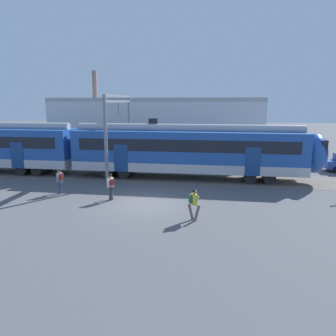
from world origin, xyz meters
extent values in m
plane|color=#515156|center=(0.00, 0.00, 0.00)|extent=(160.00, 160.00, 0.00)
cube|color=#605951|center=(-9.17, 7.16, 0.01)|extent=(80.00, 4.40, 0.01)
cube|color=silver|center=(1.83, 7.16, 1.05)|extent=(18.00, 3.06, 0.70)
cube|color=#2351A3|center=(1.83, 7.16, 2.60)|extent=(18.00, 3.00, 2.40)
cube|color=black|center=(1.83, 5.65, 2.80)|extent=(16.56, 0.03, 0.90)
cube|color=navy|center=(6.78, 5.64, 1.75)|extent=(1.10, 0.04, 2.10)
cube|color=navy|center=(-3.12, 5.64, 1.75)|extent=(1.10, 0.04, 2.10)
cylinder|color=#A4A4A9|center=(1.83, 7.16, 3.98)|extent=(17.64, 0.70, 0.70)
cube|color=black|center=(-0.87, 7.16, 4.53)|extent=(0.70, 0.12, 0.40)
cylinder|color=black|center=(8.11, 7.16, 0.45)|extent=(0.90, 2.40, 0.90)
cylinder|color=black|center=(6.71, 7.16, 0.45)|extent=(0.90, 2.40, 0.90)
cylinder|color=black|center=(-3.05, 7.16, 0.45)|extent=(0.90, 2.40, 0.90)
cylinder|color=black|center=(-4.45, 7.16, 0.45)|extent=(0.90, 2.40, 0.90)
ellipsoid|color=#2351A3|center=(11.38, 7.16, 2.25)|extent=(1.80, 2.85, 2.95)
cube|color=black|center=(11.73, 7.16, 2.85)|extent=(0.40, 2.40, 1.00)
cube|color=navy|center=(-11.82, 5.64, 1.75)|extent=(1.10, 0.04, 2.10)
cylinder|color=black|center=(-10.49, 7.16, 0.45)|extent=(0.90, 2.40, 0.90)
cylinder|color=black|center=(-11.89, 7.16, 0.45)|extent=(0.90, 2.40, 0.90)
cylinder|color=navy|center=(-6.17, 1.59, 0.43)|extent=(0.38, 0.28, 0.87)
cylinder|color=navy|center=(-5.99, 1.31, 0.43)|extent=(0.38, 0.28, 0.87)
cube|color=gray|center=(-6.08, 1.45, 1.14)|extent=(0.37, 0.43, 0.56)
cylinder|color=gray|center=(-6.10, 1.21, 1.09)|extent=(0.26, 0.18, 0.52)
cylinder|color=gray|center=(-6.06, 1.68, 1.09)|extent=(0.26, 0.18, 0.52)
sphere|color=tan|center=(-6.09, 1.46, 1.53)|extent=(0.22, 0.22, 0.22)
sphere|color=black|center=(-6.08, 1.45, 1.56)|extent=(0.20, 0.20, 0.20)
cube|color=maroon|center=(-5.91, 1.37, 1.16)|extent=(0.26, 0.32, 0.40)
cylinder|color=#28282D|center=(-2.31, 0.71, 0.43)|extent=(0.36, 0.35, 0.87)
cylinder|color=#28282D|center=(-2.22, 0.39, 0.43)|extent=(0.36, 0.35, 0.87)
cube|color=silver|center=(-2.26, 0.55, 1.14)|extent=(0.42, 0.43, 0.56)
cylinder|color=silver|center=(-2.36, 0.34, 1.09)|extent=(0.24, 0.23, 0.52)
cylinder|color=silver|center=(-2.17, 0.77, 1.09)|extent=(0.24, 0.23, 0.52)
sphere|color=#9E7051|center=(-2.28, 0.56, 1.53)|extent=(0.22, 0.22, 0.22)
sphere|color=black|center=(-2.26, 0.55, 1.56)|extent=(0.20, 0.20, 0.20)
cube|color=maroon|center=(-2.13, 0.43, 1.16)|extent=(0.31, 0.31, 0.40)
cylinder|color=#6B6051|center=(3.29, -2.27, 0.43)|extent=(0.38, 0.26, 0.87)
cylinder|color=#6B6051|center=(2.97, -2.20, 0.43)|extent=(0.38, 0.26, 0.87)
cube|color=gold|center=(3.13, -2.23, 1.14)|extent=(0.35, 0.42, 0.56)
cylinder|color=gold|center=(2.98, -2.06, 1.09)|extent=(0.26, 0.17, 0.52)
cylinder|color=gold|center=(3.28, -2.41, 1.09)|extent=(0.26, 0.17, 0.52)
sphere|color=#9E7051|center=(3.15, -2.23, 1.53)|extent=(0.22, 0.22, 0.22)
sphere|color=black|center=(3.13, -2.23, 1.56)|extent=(0.20, 0.20, 0.20)
cube|color=#235633|center=(2.96, -2.30, 1.16)|extent=(0.25, 0.32, 0.40)
cylinder|color=black|center=(14.30, 12.57, 0.30)|extent=(0.61, 0.22, 0.60)
cylinder|color=black|center=(14.35, 11.02, 0.30)|extent=(0.61, 0.22, 0.60)
cylinder|color=gray|center=(-3.68, 3.96, 3.25)|extent=(0.24, 0.24, 6.50)
cylinder|color=gray|center=(-3.68, 10.36, 3.25)|extent=(0.24, 0.24, 6.50)
cube|color=gray|center=(-3.68, 7.16, 6.45)|extent=(0.20, 6.40, 0.16)
cube|color=gray|center=(-3.68, 7.16, 6.05)|extent=(0.20, 6.40, 0.16)
cylinder|color=black|center=(-3.68, 7.16, 5.45)|extent=(0.03, 0.03, 1.00)
cube|color=beige|center=(-2.26, 15.54, 3.00)|extent=(21.73, 5.00, 6.00)
cube|color=#A7A39B|center=(-2.26, 15.54, 6.20)|extent=(21.73, 5.00, 0.40)
cylinder|color=#8C6656|center=(-8.78, 15.54, 7.60)|extent=(0.50, 0.50, 3.20)
camera|label=1|loc=(4.25, -18.33, 6.06)|focal=35.00mm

